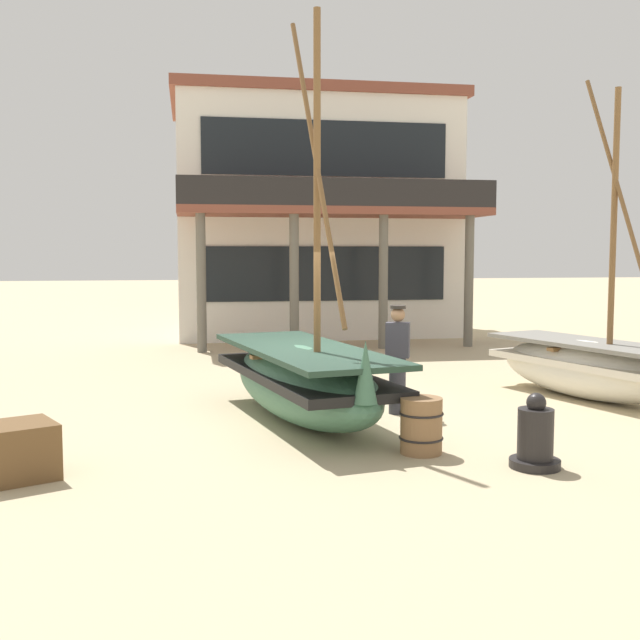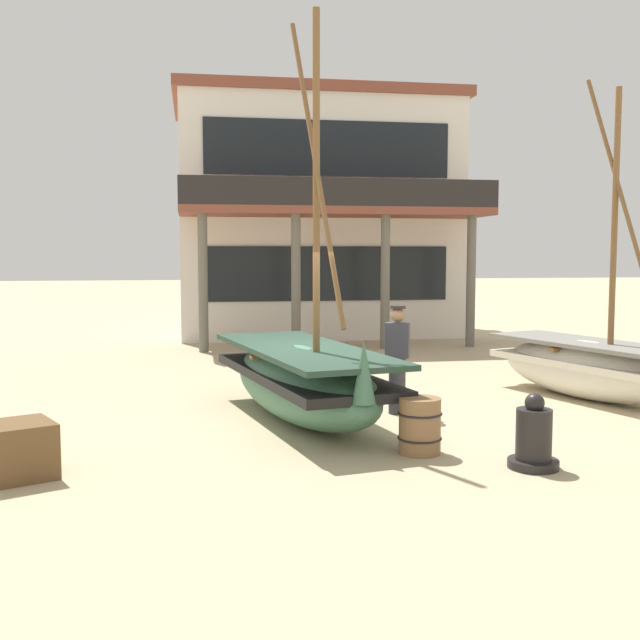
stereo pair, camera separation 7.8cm
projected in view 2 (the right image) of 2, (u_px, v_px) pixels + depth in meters
The scene contains 8 objects.
ground_plane at pixel (331, 418), 11.45m from camera, with size 120.00×120.00×0.00m, color tan.
fishing_boat_near_left at pixel (588, 366), 12.93m from camera, with size 2.33×3.96×5.38m.
fishing_boat_centre_large at pixel (303, 379), 11.24m from camera, with size 2.40×4.78×5.87m.
fisherman_by_hull at pixel (397, 360), 11.68m from camera, with size 0.42×0.34×1.68m.
capstan_winch at pixel (534, 439), 8.75m from camera, with size 0.59×0.59×0.88m.
wooden_barrel at pixel (420, 426), 9.39m from camera, with size 0.56×0.56×0.70m.
cargo_crate at pixel (17, 450), 8.37m from camera, with size 0.74×0.74×0.62m, color brown.
harbor_building_main at pixel (313, 217), 23.79m from camera, with size 8.52×7.87×7.24m.
Camera 2 is at (-2.03, -11.09, 2.49)m, focal length 42.51 mm.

